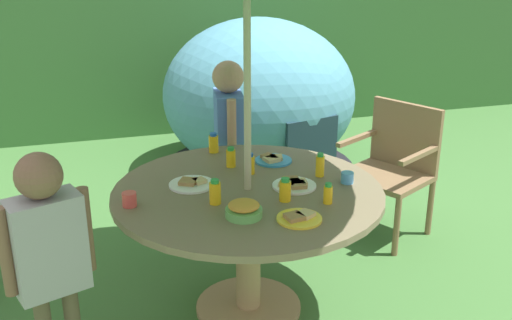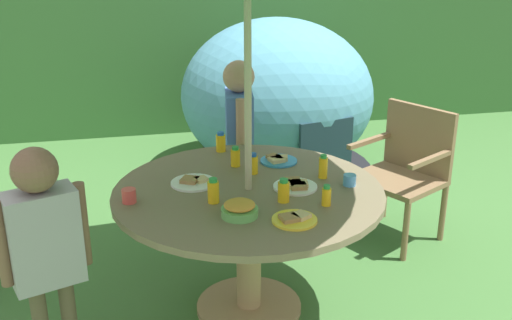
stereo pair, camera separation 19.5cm
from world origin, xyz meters
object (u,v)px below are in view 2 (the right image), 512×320
(juice_bottle_center_front, at_px, (221,142))
(juice_bottle_spot_a, at_px, (213,191))
(snack_bowl, at_px, (240,209))
(juice_bottle_front_edge, at_px, (235,157))
(cup_near, at_px, (129,196))
(plate_near_right, at_px, (194,182))
(juice_bottle_far_right, at_px, (253,164))
(wooden_chair, at_px, (406,165))
(plate_mid_right, at_px, (294,219))
(juice_bottle_near_left, at_px, (284,191))
(child_in_blue_shirt, at_px, (239,126))
(cup_far, at_px, (350,180))
(plate_far_left, at_px, (278,160))
(juice_bottle_back_edge, at_px, (323,167))
(child_in_grey_shirt, at_px, (44,238))
(garden_table, at_px, (249,214))
(dome_tent, at_px, (277,96))
(juice_bottle_center_back, at_px, (326,196))
(plate_mid_left, at_px, (295,185))

(juice_bottle_center_front, bearing_deg, juice_bottle_spot_a, -101.77)
(snack_bowl, relative_size, juice_bottle_center_front, 1.43)
(juice_bottle_front_edge, distance_m, juice_bottle_spot_a, 0.50)
(cup_near, bearing_deg, plate_near_right, 26.73)
(juice_bottle_far_right, bearing_deg, cup_near, -159.73)
(snack_bowl, bearing_deg, wooden_chair, 36.64)
(plate_mid_right, xyz_separation_m, juice_bottle_front_edge, (-0.14, 0.74, 0.04))
(plate_near_right, relative_size, juice_bottle_near_left, 2.00)
(child_in_blue_shirt, relative_size, cup_far, 18.14)
(snack_bowl, bearing_deg, juice_bottle_front_edge, 81.38)
(plate_far_left, bearing_deg, juice_bottle_far_right, -141.20)
(juice_bottle_far_right, bearing_deg, juice_bottle_near_left, -80.08)
(cup_near, bearing_deg, snack_bowl, -27.99)
(child_in_blue_shirt, xyz_separation_m, juice_bottle_back_edge, (0.29, -0.86, 0.02))
(juice_bottle_back_edge, bearing_deg, child_in_grey_shirt, -163.27)
(garden_table, bearing_deg, plate_near_right, 154.83)
(dome_tent, xyz_separation_m, juice_bottle_center_back, (-0.34, -2.35, 0.12))
(plate_far_left, height_order, juice_bottle_front_edge, juice_bottle_front_edge)
(juice_bottle_center_front, bearing_deg, juice_bottle_near_left, -76.77)
(dome_tent, bearing_deg, plate_mid_left, -114.97)
(garden_table, bearing_deg, plate_mid_left, -8.86)
(juice_bottle_spot_a, bearing_deg, snack_bowl, -61.92)
(plate_mid_left, xyz_separation_m, juice_bottle_front_edge, (-0.24, 0.37, 0.04))
(dome_tent, height_order, juice_bottle_back_edge, dome_tent)
(wooden_chair, distance_m, plate_mid_left, 1.22)
(garden_table, relative_size, juice_bottle_center_back, 13.21)
(plate_mid_left, distance_m, cup_near, 0.84)
(plate_near_right, bearing_deg, juice_bottle_far_right, 13.28)
(juice_bottle_center_back, xyz_separation_m, cup_far, (0.20, 0.21, -0.02))
(plate_far_left, height_order, cup_near, cup_near)
(juice_bottle_front_edge, height_order, cup_far, juice_bottle_front_edge)
(child_in_grey_shirt, height_order, plate_far_left, child_in_grey_shirt)
(plate_mid_left, xyz_separation_m, juice_bottle_far_right, (-0.17, 0.24, 0.04))
(plate_far_left, relative_size, juice_bottle_far_right, 1.80)
(plate_mid_left, distance_m, juice_bottle_spot_a, 0.45)
(garden_table, bearing_deg, juice_bottle_center_front, 94.59)
(child_in_grey_shirt, distance_m, plate_near_right, 0.84)
(garden_table, distance_m, cup_far, 0.55)
(snack_bowl, bearing_deg, juice_bottle_spot_a, 118.08)
(plate_mid_left, relative_size, juice_bottle_front_edge, 1.98)
(child_in_grey_shirt, relative_size, juice_bottle_back_edge, 8.71)
(snack_bowl, distance_m, juice_bottle_near_left, 0.27)
(snack_bowl, distance_m, plate_mid_left, 0.43)
(cup_near, bearing_deg, juice_bottle_center_back, -14.07)
(plate_far_left, bearing_deg, juice_bottle_center_front, 139.53)
(juice_bottle_front_edge, bearing_deg, child_in_blue_shirt, 77.35)
(snack_bowl, bearing_deg, juice_bottle_center_back, 4.20)
(juice_bottle_front_edge, bearing_deg, juice_bottle_back_edge, -32.30)
(plate_mid_right, relative_size, juice_bottle_spot_a, 1.66)
(plate_far_left, bearing_deg, plate_mid_right, -98.54)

